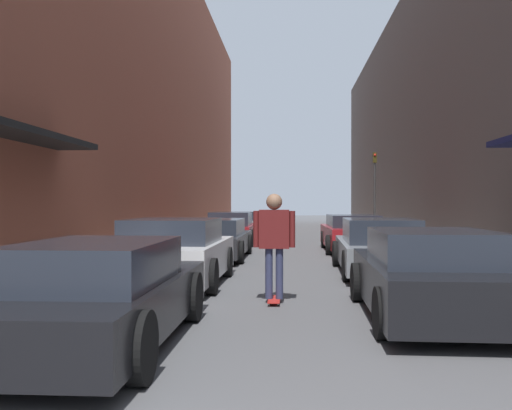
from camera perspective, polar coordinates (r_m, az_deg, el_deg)
name	(u,v)px	position (r m, az deg, el deg)	size (l,w,h in m)	color
ground	(289,250)	(20.37, 3.36, -4.48)	(102.13, 102.13, 0.00)	#515154
curb_strip_left	(196,239)	(25.35, -6.06, -3.40)	(1.80, 46.42, 0.12)	gray
curb_strip_right	(386,240)	(25.32, 12.87, -3.41)	(1.80, 46.42, 0.12)	gray
building_row_left	(131,87)	(26.44, -12.41, 11.44)	(4.90, 46.42, 13.61)	brown
building_row_right	(455,113)	(26.17, 19.24, 8.69)	(4.90, 46.42, 11.05)	#564C47
parked_car_left_0	(100,295)	(7.02, -15.31, -8.65)	(1.88, 4.59, 1.25)	black
parked_car_left_1	(174,253)	(11.85, -8.17, -4.74)	(2.08, 4.12, 1.36)	silver
parked_car_left_2	(214,239)	(17.17, -4.26, -3.42)	(2.04, 4.81, 1.19)	#232326
parked_car_left_3	(231,229)	(22.79, -2.49, -2.39)	(1.89, 4.19, 1.30)	maroon
parked_car_left_4	(246,225)	(27.51, -1.05, -1.96)	(1.92, 4.08, 1.23)	gray
parked_car_right_0	(430,276)	(8.72, 17.02, -6.76)	(1.97, 4.44, 1.30)	black
parked_car_right_1	(379,247)	(13.80, 12.18, -4.15)	(1.94, 4.74, 1.31)	gray
parked_car_right_2	(352,233)	(19.81, 9.60, -2.82)	(1.96, 4.56, 1.26)	maroon
skateboarder	(274,236)	(9.60, 1.83, -3.07)	(0.71, 0.78, 1.84)	#B2231E
traffic_light	(375,186)	(25.33, 11.78, 1.91)	(0.16, 0.22, 3.73)	#2D2D2D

